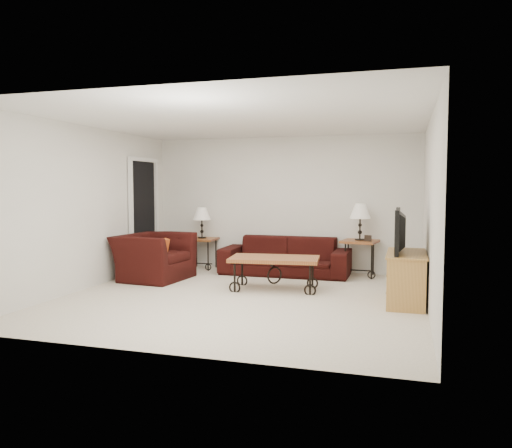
{
  "coord_description": "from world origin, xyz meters",
  "views": [
    {
      "loc": [
        2.2,
        -6.69,
        1.58
      ],
      "look_at": [
        0.0,
        0.7,
        1.0
      ],
      "focal_mm": 35.27,
      "sensor_mm": 36.0,
      "label": 1
    }
  ],
  "objects_px": {
    "tv_stand": "(406,278)",
    "television": "(406,231)",
    "sofa": "(285,256)",
    "backpack": "(335,268)",
    "side_table_left": "(202,253)",
    "side_table_right": "(359,258)",
    "coffee_table": "(274,273)",
    "lamp_right": "(360,222)",
    "armchair": "(154,257)",
    "lamp_left": "(202,223)"
  },
  "relations": [
    {
      "from": "coffee_table",
      "to": "lamp_right",
      "type": "bearing_deg",
      "value": 53.22
    },
    {
      "from": "armchair",
      "to": "backpack",
      "type": "distance_m",
      "value": 3.08
    },
    {
      "from": "side_table_left",
      "to": "side_table_right",
      "type": "xyz_separation_m",
      "value": [
        2.98,
        0.0,
        0.03
      ]
    },
    {
      "from": "television",
      "to": "lamp_right",
      "type": "bearing_deg",
      "value": -157.91
    },
    {
      "from": "side_table_left",
      "to": "coffee_table",
      "type": "xyz_separation_m",
      "value": [
        1.83,
        -1.53,
        -0.04
      ]
    },
    {
      "from": "coffee_table",
      "to": "backpack",
      "type": "relative_size",
      "value": 3.4
    },
    {
      "from": "tv_stand",
      "to": "television",
      "type": "bearing_deg",
      "value": 180.0
    },
    {
      "from": "lamp_right",
      "to": "backpack",
      "type": "distance_m",
      "value": 0.94
    },
    {
      "from": "armchair",
      "to": "backpack",
      "type": "relative_size",
      "value": 3.02
    },
    {
      "from": "side_table_left",
      "to": "backpack",
      "type": "relative_size",
      "value": 1.49
    },
    {
      "from": "lamp_left",
      "to": "coffee_table",
      "type": "xyz_separation_m",
      "value": [
        1.83,
        -1.53,
        -0.63
      ]
    },
    {
      "from": "sofa",
      "to": "backpack",
      "type": "distance_m",
      "value": 0.96
    },
    {
      "from": "lamp_left",
      "to": "television",
      "type": "relative_size",
      "value": 0.57
    },
    {
      "from": "armchair",
      "to": "side_table_left",
      "type": "bearing_deg",
      "value": -10.07
    },
    {
      "from": "lamp_left",
      "to": "tv_stand",
      "type": "xyz_separation_m",
      "value": [
        3.76,
        -1.88,
        -0.54
      ]
    },
    {
      "from": "sofa",
      "to": "lamp_right",
      "type": "height_order",
      "value": "lamp_right"
    },
    {
      "from": "coffee_table",
      "to": "side_table_left",
      "type": "bearing_deg",
      "value": 140.12
    },
    {
      "from": "side_table_left",
      "to": "television",
      "type": "distance_m",
      "value": 4.24
    },
    {
      "from": "side_table_right",
      "to": "lamp_left",
      "type": "bearing_deg",
      "value": -180.0
    },
    {
      "from": "lamp_left",
      "to": "lamp_right",
      "type": "bearing_deg",
      "value": 0.0
    },
    {
      "from": "armchair",
      "to": "tv_stand",
      "type": "relative_size",
      "value": 1.04
    },
    {
      "from": "sofa",
      "to": "lamp_right",
      "type": "distance_m",
      "value": 1.45
    },
    {
      "from": "tv_stand",
      "to": "backpack",
      "type": "distance_m",
      "value": 1.88
    },
    {
      "from": "armchair",
      "to": "television",
      "type": "bearing_deg",
      "value": -93.24
    },
    {
      "from": "armchair",
      "to": "sofa",
      "type": "bearing_deg",
      "value": -56.49
    },
    {
      "from": "sofa",
      "to": "tv_stand",
      "type": "xyz_separation_m",
      "value": [
        2.08,
        -1.7,
        0.01
      ]
    },
    {
      "from": "side_table_right",
      "to": "coffee_table",
      "type": "height_order",
      "value": "side_table_right"
    },
    {
      "from": "lamp_left",
      "to": "backpack",
      "type": "distance_m",
      "value": 2.72
    },
    {
      "from": "sofa",
      "to": "lamp_left",
      "type": "distance_m",
      "value": 1.78
    },
    {
      "from": "side_table_left",
      "to": "side_table_right",
      "type": "bearing_deg",
      "value": 0.0
    },
    {
      "from": "side_table_left",
      "to": "coffee_table",
      "type": "distance_m",
      "value": 2.39
    },
    {
      "from": "coffee_table",
      "to": "armchair",
      "type": "distance_m",
      "value": 2.2
    },
    {
      "from": "armchair",
      "to": "coffee_table",
      "type": "bearing_deg",
      "value": -91.58
    },
    {
      "from": "side_table_right",
      "to": "lamp_left",
      "type": "relative_size",
      "value": 1.09
    },
    {
      "from": "side_table_left",
      "to": "side_table_right",
      "type": "distance_m",
      "value": 2.98
    },
    {
      "from": "sofa",
      "to": "backpack",
      "type": "relative_size",
      "value": 5.81
    },
    {
      "from": "sofa",
      "to": "backpack",
      "type": "xyz_separation_m",
      "value": [
        0.93,
        -0.22,
        -0.14
      ]
    },
    {
      "from": "lamp_left",
      "to": "armchair",
      "type": "xyz_separation_m",
      "value": [
        -0.35,
        -1.27,
        -0.5
      ]
    },
    {
      "from": "side_table_right",
      "to": "lamp_right",
      "type": "bearing_deg",
      "value": 0.0
    },
    {
      "from": "tv_stand",
      "to": "side_table_right",
      "type": "bearing_deg",
      "value": 112.62
    },
    {
      "from": "television",
      "to": "backpack",
      "type": "distance_m",
      "value": 2.02
    },
    {
      "from": "lamp_left",
      "to": "coffee_table",
      "type": "relative_size",
      "value": 0.44
    },
    {
      "from": "sofa",
      "to": "lamp_left",
      "type": "bearing_deg",
      "value": 173.88
    },
    {
      "from": "side_table_right",
      "to": "coffee_table",
      "type": "relative_size",
      "value": 0.48
    },
    {
      "from": "side_table_right",
      "to": "television",
      "type": "bearing_deg",
      "value": -67.91
    },
    {
      "from": "side_table_right",
      "to": "television",
      "type": "height_order",
      "value": "television"
    },
    {
      "from": "lamp_left",
      "to": "backpack",
      "type": "xyz_separation_m",
      "value": [
        2.61,
        -0.4,
        -0.68
      ]
    },
    {
      "from": "tv_stand",
      "to": "armchair",
      "type": "bearing_deg",
      "value": 171.6
    },
    {
      "from": "side_table_left",
      "to": "lamp_right",
      "type": "distance_m",
      "value": 3.05
    },
    {
      "from": "sofa",
      "to": "backpack",
      "type": "bearing_deg",
      "value": -13.43
    }
  ]
}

